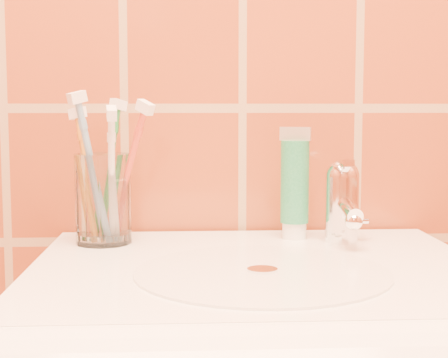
{
  "coord_description": "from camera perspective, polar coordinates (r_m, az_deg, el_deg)",
  "views": [
    {
      "loc": [
        -0.09,
        0.13,
        1.04
      ],
      "look_at": [
        -0.04,
        1.08,
        0.94
      ],
      "focal_mm": 55.0,
      "sensor_mm": 36.0,
      "label": 1
    }
  ],
  "objects": [
    {
      "name": "toothbrush_4",
      "position": [
        0.96,
        -10.84,
        0.67
      ],
      "size": [
        0.11,
        0.11,
        0.23
      ],
      "primitive_type": null,
      "rotation": [
        0.22,
        0.0,
        -0.87
      ],
      "color": "#6D99C3",
      "rests_on": "glass_tumbler"
    },
    {
      "name": "toothbrush_1",
      "position": [
        1.0,
        -9.58,
        0.65
      ],
      "size": [
        0.1,
        0.11,
        0.22
      ],
      "primitive_type": null,
      "rotation": [
        0.22,
        0.0,
        2.43
      ],
      "color": "#217B36",
      "rests_on": "glass_tumbler"
    },
    {
      "name": "toothbrush_0",
      "position": [
        0.95,
        -9.34,
        0.03
      ],
      "size": [
        0.06,
        0.15,
        0.22
      ],
      "primitive_type": null,
      "rotation": [
        0.33,
        0.0,
        0.16
      ],
      "color": "white",
      "rests_on": "glass_tumbler"
    },
    {
      "name": "toothbrush_3",
      "position": [
        0.99,
        -11.24,
        0.19
      ],
      "size": [
        0.1,
        0.09,
        0.2
      ],
      "primitive_type": null,
      "rotation": [
        0.2,
        0.0,
        -2.2
      ],
      "color": "orange",
      "rests_on": "glass_tumbler"
    },
    {
      "name": "toothpaste_tube",
      "position": [
        1.01,
        5.9,
        -0.64
      ],
      "size": [
        0.05,
        0.04,
        0.16
      ],
      "rotation": [
        0.0,
        0.0,
        -0.43
      ],
      "color": "white",
      "rests_on": "pedestal_sink"
    },
    {
      "name": "glass_tumbler",
      "position": [
        0.99,
        -10.02,
        -1.63
      ],
      "size": [
        0.1,
        0.1,
        0.13
      ],
      "primitive_type": "cylinder",
      "rotation": [
        0.0,
        0.0,
        0.32
      ],
      "color": "white",
      "rests_on": "pedestal_sink"
    },
    {
      "name": "faucet",
      "position": [
        0.99,
        9.83,
        -1.59
      ],
      "size": [
        0.05,
        0.11,
        0.12
      ],
      "color": "white",
      "rests_on": "pedestal_sink"
    },
    {
      "name": "toothbrush_2",
      "position": [
        0.96,
        -8.09,
        0.34
      ],
      "size": [
        0.16,
        0.16,
        0.22
      ],
      "primitive_type": null,
      "rotation": [
        0.38,
        0.0,
        0.85
      ],
      "color": "#BA3C27",
      "rests_on": "glass_tumbler"
    }
  ]
}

